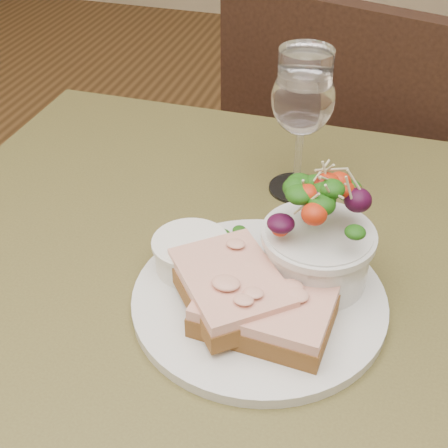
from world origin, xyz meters
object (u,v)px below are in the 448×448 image
(cafe_table, at_px, (225,356))
(ramekin, at_px, (191,253))
(dinner_plate, at_px, (259,299))
(sandwich_back, at_px, (231,286))
(wine_glass, at_px, (303,103))
(salad_bowl, at_px, (319,233))
(sandwich_front, at_px, (265,308))
(chair_far, at_px, (343,247))

(cafe_table, relative_size, ramekin, 10.58)
(dinner_plate, bearing_deg, cafe_table, 170.53)
(sandwich_back, height_order, wine_glass, wine_glass)
(salad_bowl, bearing_deg, sandwich_front, -114.19)
(chair_far, xyz_separation_m, ramekin, (-0.12, -0.67, 0.49))
(chair_far, relative_size, salad_bowl, 7.09)
(sandwich_front, bearing_deg, chair_far, 92.43)
(ramekin, relative_size, wine_glass, 0.43)
(ramekin, distance_m, salad_bowl, 0.14)
(chair_far, bearing_deg, sandwich_front, 104.91)
(cafe_table, distance_m, wine_glass, 0.31)
(chair_far, bearing_deg, wine_glass, 101.41)
(wine_glass, bearing_deg, cafe_table, -98.70)
(dinner_plate, height_order, wine_glass, wine_glass)
(wine_glass, bearing_deg, sandwich_front, -85.40)
(cafe_table, relative_size, sandwich_back, 5.29)
(chair_far, xyz_separation_m, dinner_plate, (-0.04, -0.69, 0.46))
(sandwich_back, height_order, ramekin, sandwich_back)
(dinner_plate, distance_m, ramekin, 0.09)
(wine_glass, bearing_deg, ramekin, -110.71)
(cafe_table, relative_size, salad_bowl, 6.30)
(sandwich_back, distance_m, ramekin, 0.07)
(chair_far, distance_m, salad_bowl, 0.84)
(chair_far, bearing_deg, dinner_plate, 103.66)
(sandwich_front, height_order, wine_glass, wine_glass)
(ramekin, bearing_deg, sandwich_front, -30.17)
(dinner_plate, relative_size, sandwich_back, 1.72)
(dinner_plate, distance_m, salad_bowl, 0.09)
(sandwich_back, bearing_deg, dinner_plate, 91.70)
(sandwich_front, bearing_deg, dinner_plate, 117.19)
(sandwich_front, bearing_deg, cafe_table, 147.44)
(sandwich_front, distance_m, sandwich_back, 0.04)
(sandwich_back, xyz_separation_m, ramekin, (-0.06, 0.04, -0.00))
(dinner_plate, height_order, sandwich_back, sandwich_back)
(ramekin, bearing_deg, sandwich_back, -37.44)
(chair_far, relative_size, sandwich_back, 5.95)
(sandwich_front, xyz_separation_m, wine_glass, (-0.02, 0.25, 0.09))
(chair_far, xyz_separation_m, salad_bowl, (0.01, -0.65, 0.53))
(ramekin, height_order, wine_glass, wine_glass)
(sandwich_front, xyz_separation_m, salad_bowl, (0.03, 0.08, 0.04))
(chair_far, bearing_deg, ramekin, 96.75)
(dinner_plate, bearing_deg, ramekin, 164.89)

